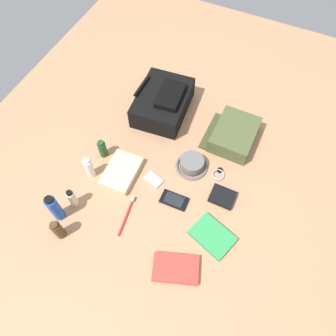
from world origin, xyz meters
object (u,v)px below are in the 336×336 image
cell_phone (174,200)px  shampoo_bottle (102,149)px  media_player (154,180)px  backpack (163,102)px  toiletry_pouch (234,135)px  toothpaste_tube (89,168)px  lotion_bottle (72,198)px  cologne_bottle (58,230)px  bucket_hat (192,164)px  deodorant_spray (55,208)px  paperback_novel (176,268)px  folded_towel (121,172)px  wristwatch (218,174)px  toothbrush (127,213)px  wallet (222,197)px  travel_guidebook (212,236)px

cell_phone → shampoo_bottle: bearing=79.0°
media_player → backpack: bearing=19.6°
toiletry_pouch → media_player: 0.46m
shampoo_bottle → toothpaste_tube: bearing=-178.0°
lotion_bottle → cologne_bottle: bearing=-169.5°
bucket_hat → deodorant_spray: size_ratio=0.89×
deodorant_spray → cell_phone: bearing=-56.8°
lotion_bottle → media_player: (0.26, -0.27, -0.05)m
cologne_bottle → backpack: bearing=-7.0°
paperback_novel → folded_towel: 0.51m
lotion_bottle → media_player: lotion_bottle is taller
deodorant_spray → wristwatch: size_ratio=2.43×
cologne_bottle → wristwatch: cologne_bottle is taller
lotion_bottle → folded_towel: lotion_bottle is taller
toothpaste_tube → toothbrush: size_ratio=0.68×
lotion_bottle → shampoo_bottle: lotion_bottle is taller
toothbrush → wallet: wallet is taller
deodorant_spray → toothpaste_tube: bearing=-3.5°
bucket_hat → wristwatch: (0.01, -0.13, -0.02)m
backpack → travel_guidebook: bearing=-137.8°
cologne_bottle → toothbrush: bearing=-46.4°
wristwatch → toothbrush: bearing=140.7°
deodorant_spray → shampoo_bottle: deodorant_spray is taller
folded_towel → travel_guidebook: bearing=-101.9°
paperback_novel → media_player: paperback_novel is taller
toiletry_pouch → folded_towel: bearing=135.2°
bucket_hat → toothpaste_tube: (-0.24, 0.41, 0.04)m
backpack → travel_guidebook: size_ratio=1.70×
wristwatch → toothbrush: 0.46m
folded_towel → cell_phone: bearing=-94.4°
bucket_hat → wallet: bucket_hat is taller
cologne_bottle → shampoo_bottle: cologne_bottle is taller
backpack → folded_towel: 0.44m
cell_phone → paperback_novel: bearing=-154.3°
bucket_hat → media_player: (-0.14, 0.13, -0.02)m
shampoo_bottle → wallet: bearing=-87.6°
bucket_hat → cell_phone: size_ratio=1.24×
wristwatch → shampoo_bottle: bearing=103.5°
bucket_hat → folded_towel: (-0.18, 0.28, -0.01)m
toiletry_pouch → media_player: (-0.38, 0.25, -0.04)m
bucket_hat → toothbrush: size_ratio=0.82×
toiletry_pouch → travel_guidebook: size_ratio=1.21×
shampoo_bottle → media_player: bearing=-94.9°
lotion_bottle → wristwatch: lotion_bottle is taller
shampoo_bottle → folded_towel: shampoo_bottle is taller
paperback_novel → shampoo_bottle: bearing=57.1°
cologne_bottle → folded_towel: 0.38m
bucket_hat → wallet: (-0.09, -0.19, -0.01)m
lotion_bottle → shampoo_bottle: size_ratio=1.08×
toiletry_pouch → lotion_bottle: bearing=140.4°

